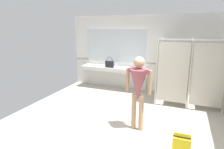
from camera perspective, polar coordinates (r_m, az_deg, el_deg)
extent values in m
cube|color=#B2A899|center=(4.82, 4.53, -15.57)|extent=(6.28, 6.29, 0.10)
cube|color=silver|center=(7.08, 11.69, 6.20)|extent=(6.28, 0.12, 2.79)
cube|color=#9E937F|center=(7.08, 11.46, 3.39)|extent=(6.28, 0.01, 0.06)
cube|color=silver|center=(7.18, 0.33, 1.80)|extent=(2.51, 0.59, 0.14)
cube|color=silver|center=(7.52, 1.03, -1.05)|extent=(2.51, 0.08, 0.73)
cube|color=#ADADA8|center=(7.48, -5.75, 2.40)|extent=(0.42, 0.33, 0.11)
cylinder|color=silver|center=(7.67, -4.96, 3.51)|extent=(0.04, 0.04, 0.11)
cylinder|color=silver|center=(7.61, -5.15, 3.77)|extent=(0.03, 0.11, 0.03)
sphere|color=silver|center=(7.65, -4.45, 3.30)|extent=(0.04, 0.04, 0.04)
cube|color=#ADADA8|center=(7.15, 0.24, 1.91)|extent=(0.42, 0.33, 0.11)
cylinder|color=silver|center=(7.34, 0.91, 3.08)|extent=(0.04, 0.04, 0.11)
cylinder|color=silver|center=(7.28, 0.76, 3.35)|extent=(0.03, 0.11, 0.03)
sphere|color=silver|center=(7.33, 1.45, 2.86)|extent=(0.04, 0.04, 0.04)
cube|color=#ADADA8|center=(6.90, 6.74, 1.36)|extent=(0.42, 0.33, 0.11)
cylinder|color=silver|center=(7.10, 7.25, 2.58)|extent=(0.04, 0.04, 0.11)
cylinder|color=silver|center=(7.04, 7.15, 2.86)|extent=(0.03, 0.11, 0.03)
sphere|color=silver|center=(7.10, 7.81, 2.35)|extent=(0.04, 0.04, 0.04)
cube|color=silver|center=(7.33, 1.21, 8.80)|extent=(2.41, 0.02, 1.26)
cube|color=#B2AD9E|center=(6.36, 14.23, 2.10)|extent=(0.03, 1.32, 1.87)
cylinder|color=silver|center=(6.08, 12.91, -8.24)|extent=(0.05, 0.05, 0.12)
cube|color=#B2AD9E|center=(6.32, 22.61, 1.36)|extent=(0.03, 1.32, 1.87)
cylinder|color=silver|center=(6.03, 21.76, -9.09)|extent=(0.05, 0.05, 0.12)
cube|color=#B2AD9E|center=(6.41, 30.90, 0.59)|extent=(0.03, 1.32, 1.87)
cylinder|color=silver|center=(6.13, 30.57, -9.73)|extent=(0.05, 0.05, 0.12)
cube|color=#B2AD9E|center=(5.71, 18.02, 0.48)|extent=(0.85, 0.03, 1.77)
cube|color=#B2AD9E|center=(5.74, 27.30, -0.35)|extent=(0.85, 0.03, 1.77)
cube|color=#B7BABF|center=(5.57, 23.61, 9.66)|extent=(1.92, 0.04, 0.04)
cylinder|color=tan|center=(4.44, 8.85, -11.53)|extent=(0.11, 0.11, 0.85)
cylinder|color=tan|center=(4.50, 6.64, -11.13)|extent=(0.11, 0.11, 0.85)
cone|color=#994C56|center=(4.23, 8.04, -3.15)|extent=(0.44, 0.44, 0.72)
cube|color=#994C56|center=(4.14, 8.19, 1.22)|extent=(0.47, 0.21, 0.10)
cylinder|color=tan|center=(4.13, 11.49, -2.42)|extent=(0.08, 0.08, 0.54)
cylinder|color=tan|center=(4.29, 4.80, -1.55)|extent=(0.08, 0.08, 0.54)
sphere|color=tan|center=(4.11, 8.28, 3.60)|extent=(0.23, 0.23, 0.23)
sphere|color=#A59E93|center=(4.11, 8.33, 3.83)|extent=(0.23, 0.23, 0.23)
cube|color=black|center=(7.04, -0.74, 3.13)|extent=(0.32, 0.11, 0.24)
torus|color=black|center=(7.01, -0.75, 4.42)|extent=(0.24, 0.02, 0.24)
cylinder|color=white|center=(7.43, -1.56, 3.42)|extent=(0.07, 0.07, 0.16)
cylinder|color=black|center=(7.42, -1.57, 4.17)|extent=(0.03, 0.03, 0.04)
cylinder|color=black|center=(3.41, 20.58, -17.47)|extent=(0.28, 0.02, 0.02)
cylinder|color=#B7BABF|center=(4.69, 23.94, -17.03)|extent=(0.14, 0.14, 0.01)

